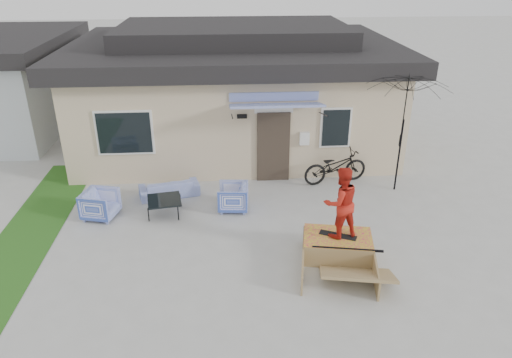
{
  "coord_description": "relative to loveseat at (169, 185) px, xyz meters",
  "views": [
    {
      "loc": [
        -0.44,
        -8.34,
        6.1
      ],
      "look_at": [
        0.3,
        1.8,
        1.3
      ],
      "focal_mm": 33.3,
      "sensor_mm": 36.0,
      "label": 1
    }
  ],
  "objects": [
    {
      "name": "grass_strip",
      "position": [
        -3.21,
        -1.66,
        -0.31
      ],
      "size": [
        1.4,
        8.0,
        0.01
      ],
      "primitive_type": "cube",
      "color": "#225419",
      "rests_on": "ground"
    },
    {
      "name": "armchair_right",
      "position": [
        1.75,
        -0.93,
        0.07
      ],
      "size": [
        0.78,
        0.82,
        0.79
      ],
      "primitive_type": "imported",
      "rotation": [
        0.0,
        0.0,
        -1.66
      ],
      "color": "#2A48B1",
      "rests_on": "ground"
    },
    {
      "name": "coffee_table",
      "position": [
        -0.02,
        -1.04,
        -0.11
      ],
      "size": [
        0.95,
        0.95,
        0.41
      ],
      "primitive_type": "cube",
      "rotation": [
        0.0,
        0.0,
        0.16
      ],
      "color": "black",
      "rests_on": "ground"
    },
    {
      "name": "armchair_left",
      "position": [
        -1.63,
        -1.11,
        0.09
      ],
      "size": [
        0.91,
        0.95,
        0.81
      ],
      "primitive_type": "imported",
      "rotation": [
        0.0,
        0.0,
        1.32
      ],
      "color": "#2A48B1",
      "rests_on": "ground"
    },
    {
      "name": "patio_umbrella",
      "position": [
        6.41,
        -0.09,
        1.43
      ],
      "size": [
        2.5,
        2.35,
        2.2
      ],
      "color": "black",
      "rests_on": "ground"
    },
    {
      "name": "bicycle",
      "position": [
        4.79,
        0.5,
        0.3
      ],
      "size": [
        2.04,
        1.08,
        1.24
      ],
      "primitive_type": "imported",
      "rotation": [
        0.0,
        0.0,
        1.79
      ],
      "color": "black",
      "rests_on": "ground"
    },
    {
      "name": "house",
      "position": [
        1.99,
        4.34,
        1.62
      ],
      "size": [
        10.8,
        8.49,
        4.1
      ],
      "color": "#C7B18C",
      "rests_on": "ground"
    },
    {
      "name": "skate_ramp",
      "position": [
        4.0,
        -3.27,
        -0.07
      ],
      "size": [
        1.83,
        2.22,
        0.5
      ],
      "primitive_type": null,
      "rotation": [
        0.0,
        0.0,
        -0.19
      ],
      "color": "olive",
      "rests_on": "ground"
    },
    {
      "name": "loveseat",
      "position": [
        0.0,
        0.0,
        0.0
      ],
      "size": [
        1.7,
        0.86,
        0.64
      ],
      "primitive_type": "imported",
      "rotation": [
        0.0,
        0.0,
        3.38
      ],
      "color": "#2A48B1",
      "rests_on": "ground"
    },
    {
      "name": "skateboard",
      "position": [
        4.01,
        -3.22,
        0.2
      ],
      "size": [
        0.83,
        0.54,
        0.05
      ],
      "primitive_type": "cube",
      "rotation": [
        0.0,
        0.0,
        -0.45
      ],
      "color": "black",
      "rests_on": "skate_ramp"
    },
    {
      "name": "skater",
      "position": [
        4.01,
        -3.22,
        1.04
      ],
      "size": [
        0.92,
        0.79,
        1.62
      ],
      "primitive_type": "imported",
      "rotation": [
        0.0,
        0.0,
        3.4
      ],
      "color": "red",
      "rests_on": "skateboard"
    },
    {
      "name": "ground",
      "position": [
        1.99,
        -3.66,
        -0.32
      ],
      "size": [
        90.0,
        90.0,
        0.0
      ],
      "primitive_type": "plane",
      "color": "#A6A7A2",
      "rests_on": "ground"
    }
  ]
}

